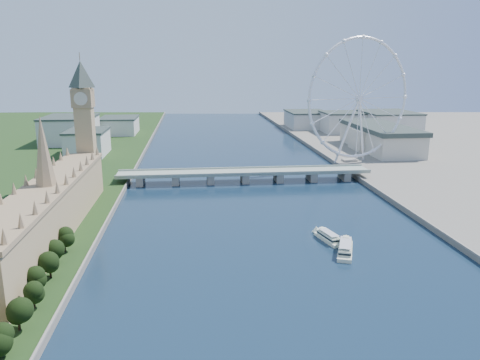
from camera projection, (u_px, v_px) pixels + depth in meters
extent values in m
cube|color=tan|center=(49.00, 213.00, 268.44)|extent=(24.00, 200.00, 28.00)
cone|color=#937A59|center=(43.00, 151.00, 259.91)|extent=(12.00, 12.00, 40.00)
cube|color=tan|center=(86.00, 139.00, 366.63)|extent=(13.00, 13.00, 80.00)
cube|color=#937A59|center=(83.00, 98.00, 359.05)|extent=(15.00, 15.00, 14.00)
pyramid|color=#2D3833|center=(80.00, 61.00, 352.42)|extent=(20.02, 20.02, 20.00)
cube|color=gray|center=(245.00, 172.00, 409.03)|extent=(220.00, 22.00, 2.00)
cube|color=gray|center=(141.00, 180.00, 401.04)|extent=(6.00, 20.00, 7.50)
cube|color=gray|center=(176.00, 179.00, 404.08)|extent=(6.00, 20.00, 7.50)
cube|color=gray|center=(210.00, 178.00, 407.12)|extent=(6.00, 20.00, 7.50)
cube|color=gray|center=(245.00, 178.00, 410.16)|extent=(6.00, 20.00, 7.50)
cube|color=gray|center=(278.00, 177.00, 413.20)|extent=(6.00, 20.00, 7.50)
cube|color=gray|center=(311.00, 176.00, 416.24)|extent=(6.00, 20.00, 7.50)
cube|color=gray|center=(344.00, 175.00, 419.28)|extent=(6.00, 20.00, 7.50)
torus|color=silver|center=(359.00, 98.00, 460.23)|extent=(113.60, 39.12, 118.60)
cylinder|color=silver|center=(359.00, 98.00, 460.23)|extent=(7.25, 6.61, 6.00)
cube|color=gray|center=(349.00, 160.00, 484.76)|extent=(14.00, 10.00, 2.00)
cube|color=beige|center=(88.00, 143.00, 516.65)|extent=(40.00, 60.00, 26.00)
cube|color=beige|center=(70.00, 130.00, 598.85)|extent=(60.00, 80.00, 32.00)
cube|color=beige|center=(119.00, 126.00, 682.40)|extent=(50.00, 70.00, 22.00)
cube|color=beige|center=(343.00, 123.00, 695.80)|extent=(60.00, 60.00, 28.00)
cube|color=beige|center=(387.00, 123.00, 682.32)|extent=(70.00, 90.00, 30.00)
cube|color=beige|center=(307.00, 120.00, 750.19)|extent=(60.00, 80.00, 24.00)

